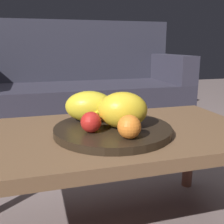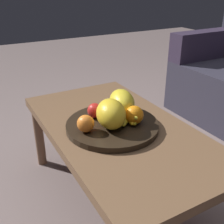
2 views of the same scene
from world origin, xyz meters
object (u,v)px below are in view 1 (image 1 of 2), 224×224
(melon_smaller_beside, at_px, (90,106))
(banana_bunch, at_px, (111,113))
(coffee_table, at_px, (111,144))
(couch, at_px, (78,95))
(fruit_bowl, at_px, (112,130))
(orange_left, at_px, (120,109))
(orange_front, at_px, (129,127))
(apple_front, at_px, (91,122))
(melon_large_front, at_px, (123,110))

(melon_smaller_beside, bearing_deg, banana_bunch, -8.91)
(coffee_table, xyz_separation_m, couch, (0.09, 1.30, -0.06))
(fruit_bowl, distance_m, orange_left, 0.11)
(orange_front, bearing_deg, coffee_table, 94.61)
(apple_front, bearing_deg, banana_bunch, 49.31)
(melon_large_front, height_order, melon_smaller_beside, melon_large_front)
(coffee_table, bearing_deg, fruit_bowl, -95.68)
(fruit_bowl, bearing_deg, couch, 86.02)
(orange_left, bearing_deg, fruit_bowl, -123.41)
(couch, height_order, melon_smaller_beside, couch)
(banana_bunch, bearing_deg, coffee_table, -107.91)
(couch, bearing_deg, melon_large_front, -92.63)
(couch, distance_m, apple_front, 1.39)
(fruit_bowl, distance_m, banana_bunch, 0.08)
(orange_front, relative_size, banana_bunch, 0.43)
(melon_large_front, relative_size, banana_bunch, 0.99)
(coffee_table, bearing_deg, couch, 86.06)
(melon_large_front, distance_m, apple_front, 0.12)
(couch, bearing_deg, melon_smaller_beside, -96.93)
(apple_front, bearing_deg, couch, 82.81)
(banana_bunch, bearing_deg, apple_front, -130.69)
(couch, bearing_deg, coffee_table, -93.94)
(coffee_table, bearing_deg, banana_bunch, 72.09)
(melon_smaller_beside, xyz_separation_m, apple_front, (-0.02, -0.12, -0.02))
(melon_large_front, distance_m, melon_smaller_beside, 0.14)
(coffee_table, height_order, banana_bunch, banana_bunch)
(couch, bearing_deg, banana_bunch, -93.45)
(fruit_bowl, xyz_separation_m, apple_front, (-0.08, -0.04, 0.05))
(melon_smaller_beside, bearing_deg, coffee_table, -41.80)
(melon_smaller_beside, bearing_deg, orange_left, -2.75)
(melon_large_front, bearing_deg, couch, 87.37)
(fruit_bowl, bearing_deg, melon_large_front, -35.34)
(orange_left, height_order, apple_front, orange_left)
(coffee_table, distance_m, apple_front, 0.15)
(melon_smaller_beside, bearing_deg, couch, 83.07)
(fruit_bowl, relative_size, orange_left, 5.01)
(melon_large_front, distance_m, orange_front, 0.11)
(coffee_table, xyz_separation_m, orange_left, (0.05, 0.05, 0.11))
(banana_bunch, bearing_deg, orange_left, 10.70)
(coffee_table, bearing_deg, orange_left, 45.68)
(couch, xyz_separation_m, fruit_bowl, (-0.09, -1.33, 0.12))
(banana_bunch, bearing_deg, melon_smaller_beside, 171.09)
(melon_smaller_beside, relative_size, orange_front, 2.45)
(coffee_table, height_order, apple_front, apple_front)
(coffee_table, relative_size, melon_large_front, 6.35)
(orange_front, bearing_deg, apple_front, 137.84)
(melon_large_front, bearing_deg, coffee_table, 119.03)
(apple_front, relative_size, banana_bunch, 0.40)
(coffee_table, distance_m, couch, 1.31)
(couch, distance_m, melon_large_front, 1.37)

